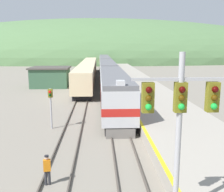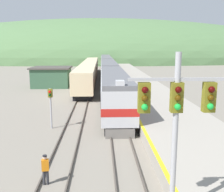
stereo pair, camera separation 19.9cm
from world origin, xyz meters
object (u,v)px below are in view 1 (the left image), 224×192
object	(u,v)px
signal_mast_main	(180,117)
track_worker	(47,168)
carriage_third	(105,63)
siding_train	(88,71)
carriage_second	(107,71)
carriage_fourth	(103,59)
signal_post_siding	(51,100)
express_train_lead_car	(114,90)

from	to	relation	value
signal_mast_main	track_worker	distance (m)	7.67
carriage_third	siding_train	bearing A→B (deg)	-101.14
carriage_second	carriage_fourth	world-z (taller)	same
carriage_second	signal_post_siding	xyz separation A→B (m)	(-5.71, -29.03, 0.30)
track_worker	express_train_lead_car	bearing A→B (deg)	75.18
signal_post_siding	carriage_third	bearing A→B (deg)	83.79
carriage_third	signal_mast_main	distance (m)	65.93
signal_mast_main	track_worker	xyz separation A→B (m)	(-5.39, 3.98, -3.73)
carriage_second	signal_mast_main	size ratio (longest dim) A/B	3.33
carriage_second	signal_post_siding	size ratio (longest dim) A/B	6.46
siding_train	track_worker	xyz separation A→B (m)	(-0.39, -42.19, -1.03)
siding_train	carriage_second	bearing A→B (deg)	-44.34
signal_mast_main	express_train_lead_car	bearing A→B (deg)	93.20
express_train_lead_car	siding_train	world-z (taller)	express_train_lead_car
carriage_third	carriage_second	bearing A→B (deg)	-90.00
carriage_third	express_train_lead_car	bearing A→B (deg)	-90.00
carriage_fourth	signal_post_siding	size ratio (longest dim) A/B	6.46
siding_train	carriage_fourth	bearing A→B (deg)	84.87
signal_mast_main	signal_post_siding	size ratio (longest dim) A/B	1.94
express_train_lead_car	signal_post_siding	xyz separation A→B (m)	(-5.71, -6.76, 0.29)
express_train_lead_car	siding_train	distance (m)	26.35
carriage_second	carriage_third	xyz separation A→B (m)	(0.00, 23.50, 0.00)
carriage_third	carriage_fourth	distance (m)	23.50
carriage_third	track_worker	bearing A→B (deg)	-93.94
track_worker	carriage_second	bearing A→B (deg)	83.66
carriage_fourth	signal_post_siding	world-z (taller)	carriage_fourth
siding_train	track_worker	bearing A→B (deg)	-90.52
carriage_third	signal_mast_main	size ratio (longest dim) A/B	3.33
carriage_second	signal_mast_main	xyz separation A→B (m)	(1.13, -42.38, 2.40)
carriage_fourth	track_worker	world-z (taller)	carriage_fourth
express_train_lead_car	signal_mast_main	bearing A→B (deg)	-86.80
carriage_second	signal_post_siding	distance (m)	29.58
signal_post_siding	track_worker	bearing A→B (deg)	-81.24
track_worker	signal_post_siding	bearing A→B (deg)	98.76
track_worker	carriage_fourth	bearing A→B (deg)	87.14
carriage_second	track_worker	size ratio (longest dim) A/B	14.20
carriage_fourth	carriage_third	bearing A→B (deg)	-90.00
siding_train	express_train_lead_car	bearing A→B (deg)	-81.53
express_train_lead_car	siding_train	xyz separation A→B (m)	(-3.88, 26.06, -0.32)
carriage_fourth	siding_train	bearing A→B (deg)	-95.13
signal_post_siding	track_worker	world-z (taller)	signal_post_siding
express_train_lead_car	track_worker	bearing A→B (deg)	-104.82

